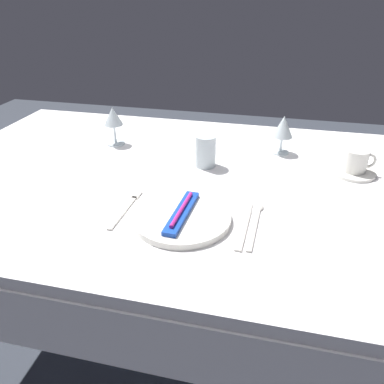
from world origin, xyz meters
name	(u,v)px	position (x,y,z in m)	size (l,w,h in m)	color
ground_plane	(192,333)	(0.00, 0.00, 0.00)	(6.00, 6.00, 0.00)	#383D47
dining_table	(192,199)	(0.00, 0.00, 0.66)	(1.80, 1.11, 0.74)	white
dinner_plate	(182,217)	(0.03, -0.25, 0.75)	(0.26, 0.26, 0.02)	white
toothbrush_package	(182,212)	(0.03, -0.25, 0.77)	(0.05, 0.21, 0.02)	blue
fork_outer	(127,207)	(-0.14, -0.23, 0.74)	(0.02, 0.20, 0.00)	beige
dinner_knife	(244,226)	(0.19, -0.25, 0.74)	(0.03, 0.22, 0.00)	beige
spoon_soup	(256,220)	(0.22, -0.21, 0.74)	(0.03, 0.23, 0.01)	beige
saucer_left	(353,172)	(0.51, 0.15, 0.74)	(0.14, 0.14, 0.01)	white
coffee_cup_left	(356,160)	(0.51, 0.15, 0.79)	(0.10, 0.08, 0.07)	white
wine_glass_centre	(283,128)	(0.27, 0.26, 0.84)	(0.07, 0.07, 0.14)	silver
wine_glass_left	(113,119)	(-0.35, 0.21, 0.84)	(0.07, 0.07, 0.15)	silver
drink_tumbler	(205,153)	(0.02, 0.10, 0.79)	(0.07, 0.07, 0.11)	silver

